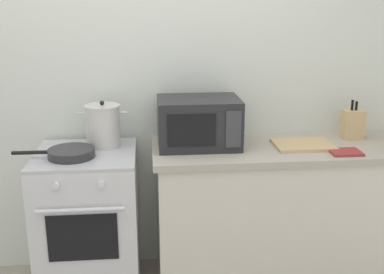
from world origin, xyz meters
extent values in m
cube|color=silver|center=(0.30, 0.97, 1.25)|extent=(4.40, 0.10, 2.50)
cube|color=beige|center=(0.90, 0.62, 0.44)|extent=(1.64, 0.56, 0.88)
cube|color=#ADA393|center=(0.90, 0.62, 0.90)|extent=(1.70, 0.60, 0.04)
cube|color=silver|center=(-0.35, 0.60, 0.45)|extent=(0.60, 0.60, 0.90)
cube|color=#B7B7BC|center=(-0.35, 0.60, 0.91)|extent=(0.60, 0.60, 0.02)
cube|color=black|center=(-0.35, 0.30, 0.52)|extent=(0.39, 0.01, 0.28)
cylinder|color=silver|center=(-0.35, 0.27, 0.70)|extent=(0.48, 0.02, 0.02)
cylinder|color=silver|center=(-0.47, 0.29, 0.84)|extent=(0.04, 0.02, 0.04)
cylinder|color=silver|center=(-0.23, 0.29, 0.84)|extent=(0.04, 0.02, 0.04)
cylinder|color=beige|center=(-0.25, 0.73, 1.04)|extent=(0.21, 0.21, 0.25)
cylinder|color=beige|center=(-0.25, 0.73, 1.17)|extent=(0.22, 0.22, 0.01)
sphere|color=black|center=(-0.25, 0.73, 1.19)|extent=(0.03, 0.03, 0.03)
cylinder|color=beige|center=(-0.37, 0.73, 1.13)|extent=(0.05, 0.01, 0.01)
cylinder|color=beige|center=(-0.12, 0.73, 1.13)|extent=(0.05, 0.01, 0.01)
cylinder|color=#28282B|center=(-0.42, 0.52, 0.95)|extent=(0.27, 0.27, 0.05)
cylinder|color=black|center=(-0.65, 0.52, 0.96)|extent=(0.20, 0.02, 0.02)
cube|color=#232326|center=(0.34, 0.68, 1.07)|extent=(0.50, 0.36, 0.30)
cube|color=black|center=(0.28, 0.50, 1.07)|extent=(0.28, 0.01, 0.19)
cube|color=#38383D|center=(0.53, 0.50, 1.07)|extent=(0.09, 0.01, 0.22)
cube|color=tan|center=(0.99, 0.60, 0.93)|extent=(0.36, 0.26, 0.02)
cube|color=tan|center=(1.36, 0.74, 1.02)|extent=(0.13, 0.10, 0.19)
cylinder|color=black|center=(1.34, 0.74, 1.14)|extent=(0.02, 0.02, 0.07)
cylinder|color=black|center=(1.37, 0.74, 1.14)|extent=(0.02, 0.02, 0.06)
cube|color=#993333|center=(1.19, 0.44, 0.93)|extent=(0.18, 0.14, 0.02)
camera|label=1|loc=(0.03, -2.14, 1.80)|focal=44.50mm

